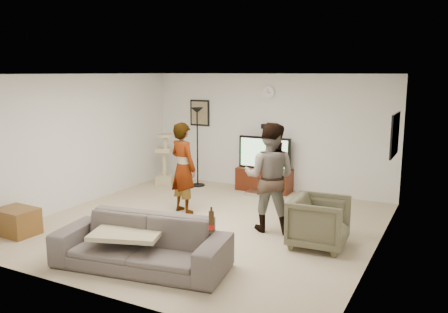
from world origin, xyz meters
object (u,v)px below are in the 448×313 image
at_px(cat_tree, 164,159).
at_px(person_left, 183,168).
at_px(tv, 265,153).
at_px(person_right, 270,177).
at_px(sofa, 141,243).
at_px(beer_bottle, 211,221).
at_px(side_table, 17,221).
at_px(floor_lamp, 197,147).
at_px(armchair, 319,222).
at_px(tv_stand, 264,180).

xyz_separation_m(cat_tree, person_left, (1.55, -1.64, 0.24)).
xyz_separation_m(tv, cat_tree, (-2.27, -0.46, -0.25)).
bearing_deg(tv, person_right, -65.71).
distance_m(cat_tree, sofa, 4.61).
bearing_deg(beer_bottle, side_table, 178.25).
relative_size(floor_lamp, person_right, 1.00).
bearing_deg(floor_lamp, tv, 9.78).
height_order(cat_tree, armchair, cat_tree).
height_order(tv_stand, beer_bottle, beer_bottle).
height_order(tv, armchair, tv).
distance_m(floor_lamp, person_left, 2.00).
relative_size(person_left, beer_bottle, 6.61).
bearing_deg(floor_lamp, person_left, -66.75).
height_order(floor_lamp, beer_bottle, floor_lamp).
xyz_separation_m(sofa, side_table, (-2.52, 0.11, -0.12)).
height_order(beer_bottle, side_table, beer_bottle).
xyz_separation_m(armchair, side_table, (-4.37, -1.68, -0.16)).
xyz_separation_m(beer_bottle, armchair, (0.80, 1.79, -0.42)).
relative_size(tv, cat_tree, 0.99).
relative_size(cat_tree, side_table, 1.85).
height_order(sofa, side_table, sofa).
distance_m(floor_lamp, cat_tree, 0.84).
bearing_deg(side_table, cat_tree, 87.69).
relative_size(sofa, armchair, 2.78).
distance_m(tv, cat_tree, 2.33).
xyz_separation_m(sofa, beer_bottle, (1.05, 0.00, 0.46)).
distance_m(tv_stand, floor_lamp, 1.66).
distance_m(sofa, armchair, 2.58).
bearing_deg(floor_lamp, beer_bottle, -57.43).
bearing_deg(floor_lamp, side_table, -102.75).
xyz_separation_m(tv, beer_bottle, (1.15, -4.42, -0.04)).
xyz_separation_m(person_right, side_table, (-3.45, -2.03, -0.67)).
relative_size(tv_stand, person_left, 0.71).
height_order(sofa, beer_bottle, beer_bottle).
bearing_deg(sofa, beer_bottle, -9.06).
xyz_separation_m(person_right, armchair, (0.92, -0.35, -0.50)).
height_order(cat_tree, side_table, cat_tree).
relative_size(cat_tree, person_left, 0.70).
height_order(person_right, beer_bottle, person_right).
relative_size(cat_tree, beer_bottle, 4.66).
bearing_deg(floor_lamp, cat_tree, -164.95).
height_order(person_right, side_table, person_right).
height_order(tv_stand, floor_lamp, floor_lamp).
bearing_deg(armchair, person_right, 65.92).
xyz_separation_m(person_right, sofa, (-0.93, -2.14, -0.54)).
height_order(floor_lamp, person_left, floor_lamp).
height_order(sofa, armchair, armchair).
height_order(cat_tree, person_left, person_left).
bearing_deg(person_left, beer_bottle, 149.06).
bearing_deg(cat_tree, side_table, -92.31).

